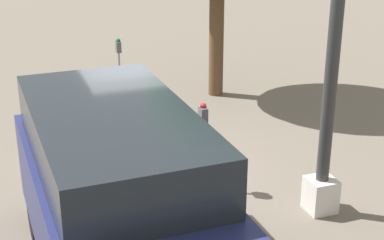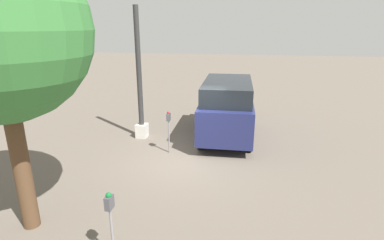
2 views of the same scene
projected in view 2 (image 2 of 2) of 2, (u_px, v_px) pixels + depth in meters
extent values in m
plane|color=#60564C|center=(184.00, 159.00, 10.23)|extent=(80.00, 80.00, 0.00)
cylinder|color=gray|center=(169.00, 137.00, 10.60)|extent=(0.05, 0.05, 1.21)
cube|color=#47474C|center=(168.00, 117.00, 10.38)|extent=(0.20, 0.12, 0.26)
sphere|color=maroon|center=(168.00, 113.00, 10.33)|extent=(0.11, 0.11, 0.11)
cylinder|color=gray|center=(112.00, 234.00, 5.70)|extent=(0.05, 0.05, 1.13)
cube|color=#47474C|center=(109.00, 202.00, 5.49)|extent=(0.20, 0.12, 0.26)
sphere|color=#14662D|center=(109.00, 195.00, 5.45)|extent=(0.11, 0.11, 0.11)
cube|color=beige|center=(142.00, 131.00, 12.21)|extent=(0.44, 0.44, 0.55)
cylinder|color=#2D2D2D|center=(139.00, 68.00, 11.44)|extent=(0.20, 0.20, 4.54)
cube|color=navy|center=(227.00, 113.00, 12.07)|extent=(4.58, 2.08, 1.28)
cube|color=black|center=(228.00, 90.00, 11.67)|extent=(3.67, 1.90, 0.70)
cube|color=orange|center=(215.00, 110.00, 14.40)|extent=(0.08, 0.12, 0.20)
cylinder|color=black|center=(209.00, 117.00, 13.72)|extent=(0.72, 0.25, 0.71)
cylinder|color=black|center=(247.00, 119.00, 13.46)|extent=(0.72, 0.25, 0.71)
cylinder|color=black|center=(201.00, 139.00, 11.06)|extent=(0.72, 0.25, 0.71)
cylinder|color=black|center=(249.00, 142.00, 10.81)|extent=(0.72, 0.25, 0.71)
cylinder|color=#513823|center=(21.00, 165.00, 6.39)|extent=(0.36, 0.36, 3.04)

